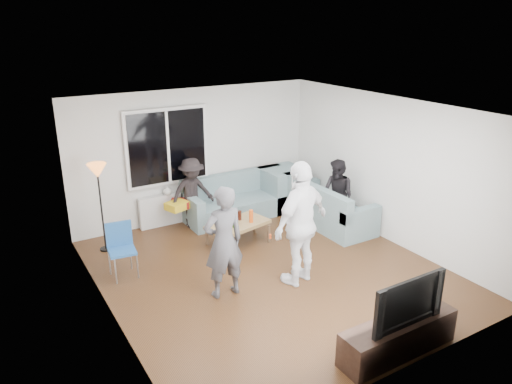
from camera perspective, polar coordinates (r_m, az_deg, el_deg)
floor at (r=7.98m, az=1.63°, el=-9.32°), size 5.00×5.50×0.04m
ceiling at (r=7.09m, az=1.83°, el=9.70°), size 5.00×5.50×0.04m
wall_back at (r=9.77m, az=-7.10°, el=4.39°), size 5.00×0.04×2.60m
wall_front at (r=5.52m, az=17.64°, el=-8.81°), size 5.00×0.04×2.60m
wall_left at (r=6.52m, az=-17.32°, el=-4.26°), size 0.04×5.50×2.60m
wall_right at (r=8.98m, az=15.39°, el=2.47°), size 0.04×5.50×2.60m
window_frame at (r=9.42m, az=-10.30°, el=5.22°), size 1.62×0.06×1.47m
window_glass at (r=9.38m, az=-10.21°, el=5.17°), size 1.50×0.02×1.35m
window_mullion at (r=9.37m, az=-10.19°, el=5.16°), size 0.05×0.03×1.35m
radiator at (r=9.76m, az=-9.78°, el=-1.90°), size 1.30×0.12×0.62m
potted_plant at (r=9.71m, az=-7.69°, el=1.13°), size 0.23×0.21×0.34m
vase at (r=9.57m, az=-10.29°, el=0.17°), size 0.19×0.19×0.17m
sofa_back_section at (r=9.92m, az=-1.82°, el=-0.54°), size 2.30×0.85×0.85m
sofa_right_section at (r=9.66m, az=8.43°, el=-1.32°), size 2.00×0.85×0.85m
sofa_corner at (r=10.44m, az=3.18°, el=0.48°), size 0.85×0.85×0.85m
cushion_yellow at (r=9.32m, az=-9.18°, el=-1.58°), size 0.46×0.42×0.14m
cushion_red at (r=9.43m, az=-8.79°, el=-1.32°), size 0.46×0.44×0.13m
coffee_table at (r=8.80m, az=-2.11°, el=-4.82°), size 1.20×0.82×0.40m
pitcher at (r=8.60m, az=-2.87°, el=-3.37°), size 0.17×0.17×0.17m
side_chair at (r=7.90m, az=-15.30°, el=-6.70°), size 0.45×0.45×0.86m
floor_lamp at (r=8.75m, az=-17.55°, el=-1.82°), size 0.32×0.32×1.56m
player_left at (r=6.99m, az=-3.78°, el=-5.86°), size 0.62×0.41×1.68m
player_right at (r=7.31m, az=5.26°, el=-3.66°), size 1.21×0.77×1.92m
spectator_right at (r=9.39m, az=9.45°, el=-0.34°), size 0.60×0.73×1.36m
spectator_back at (r=9.43m, az=-7.45°, el=-0.11°), size 0.91×0.55×1.37m
tv_console at (r=6.37m, az=16.20°, el=-15.88°), size 1.60×0.40×0.44m
television at (r=6.09m, az=16.68°, el=-11.81°), size 1.07×0.14×0.62m
bottle_a at (r=8.64m, az=-3.92°, el=-3.21°), size 0.07×0.07×0.19m
bottle_c at (r=8.82m, az=-1.91°, el=-2.73°), size 0.07×0.07×0.18m
bottle_d at (r=8.71m, az=-0.57°, el=-2.83°), size 0.07×0.07×0.23m
bottle_b at (r=8.50m, az=-2.46°, el=-3.46°), size 0.08×0.08×0.22m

